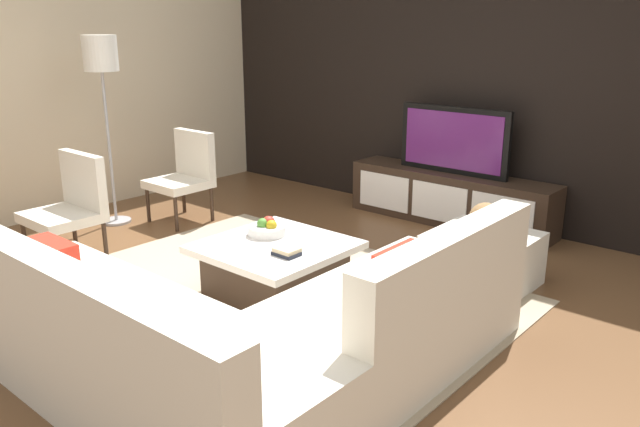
{
  "coord_description": "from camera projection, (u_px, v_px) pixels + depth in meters",
  "views": [
    {
      "loc": [
        2.87,
        -2.87,
        1.87
      ],
      "look_at": [
        -0.07,
        0.55,
        0.5
      ],
      "focal_mm": 35.4,
      "sensor_mm": 36.0,
      "label": 1
    }
  ],
  "objects": [
    {
      "name": "ground_plane",
      "position": [
        276.0,
        301.0,
        4.42
      ],
      "size": [
        14.0,
        14.0,
        0.0
      ],
      "primitive_type": "plane",
      "color": "brown"
    },
    {
      "name": "feature_wall_back",
      "position": [
        473.0,
        75.0,
        5.97
      ],
      "size": [
        6.4,
        0.12,
        2.8
      ],
      "primitive_type": "cube",
      "color": "black",
      "rests_on": "ground"
    },
    {
      "name": "side_wall_left",
      "position": [
        54.0,
        73.0,
        6.15
      ],
      "size": [
        0.12,
        5.2,
        2.8
      ],
      "primitive_type": "cube",
      "color": "beige",
      "rests_on": "ground"
    },
    {
      "name": "area_rug",
      "position": [
        266.0,
        297.0,
        4.48
      ],
      "size": [
        3.22,
        2.56,
        0.01
      ],
      "primitive_type": "cube",
      "color": "tan",
      "rests_on": "ground"
    },
    {
      "name": "media_console",
      "position": [
        450.0,
        198.0,
        6.08
      ],
      "size": [
        2.05,
        0.43,
        0.5
      ],
      "color": "#332319",
      "rests_on": "ground"
    },
    {
      "name": "television",
      "position": [
        454.0,
        140.0,
        5.92
      ],
      "size": [
        1.12,
        0.06,
        0.63
      ],
      "color": "black",
      "rests_on": "media_console"
    },
    {
      "name": "sectional_couch",
      "position": [
        235.0,
        331.0,
        3.37
      ],
      "size": [
        2.53,
        2.43,
        0.83
      ],
      "color": "silver",
      "rests_on": "ground"
    },
    {
      "name": "coffee_table",
      "position": [
        276.0,
        267.0,
        4.49
      ],
      "size": [
        0.94,
        0.95,
        0.38
      ],
      "color": "#332319",
      "rests_on": "ground"
    },
    {
      "name": "accent_chair_near",
      "position": [
        72.0,
        201.0,
        5.08
      ],
      "size": [
        0.57,
        0.51,
        0.87
      ],
      "rotation": [
        0.0,
        0.0,
        -0.01
      ],
      "color": "#332319",
      "rests_on": "ground"
    },
    {
      "name": "floor_lamp",
      "position": [
        101.0,
        66.0,
        5.74
      ],
      "size": [
        0.31,
        0.31,
        1.77
      ],
      "color": "#A5A5AA",
      "rests_on": "ground"
    },
    {
      "name": "ottoman",
      "position": [
        482.0,
        260.0,
        4.64
      ],
      "size": [
        0.7,
        0.7,
        0.4
      ],
      "primitive_type": "cube",
      "color": "silver",
      "rests_on": "ground"
    },
    {
      "name": "fruit_bowl",
      "position": [
        267.0,
        228.0,
        4.61
      ],
      "size": [
        0.28,
        0.28,
        0.14
      ],
      "color": "silver",
      "rests_on": "coffee_table"
    },
    {
      "name": "accent_chair_far",
      "position": [
        186.0,
        171.0,
        6.13
      ],
      "size": [
        0.52,
        0.51,
        0.87
      ],
      "rotation": [
        0.0,
        0.0,
        -0.06
      ],
      "color": "#332319",
      "rests_on": "ground"
    },
    {
      "name": "decorative_ball",
      "position": [
        485.0,
        219.0,
        4.54
      ],
      "size": [
        0.24,
        0.24,
        0.24
      ],
      "primitive_type": "sphere",
      "color": "#997247",
      "rests_on": "ottoman"
    },
    {
      "name": "book_stack",
      "position": [
        287.0,
        252.0,
        4.21
      ],
      "size": [
        0.17,
        0.14,
        0.05
      ],
      "color": "#1E232D",
      "rests_on": "coffee_table"
    }
  ]
}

